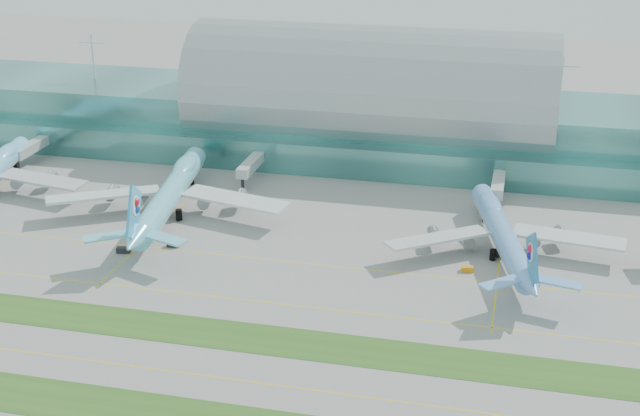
# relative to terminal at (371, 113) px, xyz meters

# --- Properties ---
(ground) EXTENTS (700.00, 700.00, 0.00)m
(ground) POSITION_rel_terminal_xyz_m (-0.01, -128.79, -14.23)
(ground) COLOR gray
(ground) RESTS_ON ground
(terminal) EXTENTS (340.00, 69.10, 36.00)m
(terminal) POSITION_rel_terminal_xyz_m (0.00, 0.00, 0.00)
(terminal) COLOR #3D7A75
(terminal) RESTS_ON ground
(grass_strip_far) EXTENTS (420.00, 12.00, 0.08)m
(grass_strip_far) POSITION_rel_terminal_xyz_m (-0.01, -126.79, -14.19)
(grass_strip_far) COLOR #2D591E
(grass_strip_far) RESTS_ON ground
(taxiline_b) EXTENTS (420.00, 0.35, 0.01)m
(taxiline_b) POSITION_rel_terminal_xyz_m (-0.01, -142.79, -14.22)
(taxiline_b) COLOR yellow
(taxiline_b) RESTS_ON ground
(taxiline_c) EXTENTS (420.00, 0.35, 0.01)m
(taxiline_c) POSITION_rel_terminal_xyz_m (-0.01, -110.79, -14.22)
(taxiline_c) COLOR yellow
(taxiline_c) RESTS_ON ground
(taxiline_d) EXTENTS (420.00, 0.35, 0.01)m
(taxiline_d) POSITION_rel_terminal_xyz_m (-0.01, -88.79, -14.22)
(taxiline_d) COLOR yellow
(taxiline_d) RESTS_ON ground
(airliner_b) EXTENTS (68.36, 78.24, 21.57)m
(airliner_b) POSITION_rel_terminal_xyz_m (-44.92, -65.60, -7.57)
(airliner_b) COLOR #67CEE2
(airliner_b) RESTS_ON ground
(airliner_c) EXTENTS (59.14, 68.26, 19.03)m
(airliner_c) POSITION_rel_terminal_xyz_m (46.65, -71.37, -8.36)
(airliner_c) COLOR #6BA7EB
(airliner_c) RESTS_ON ground
(gse_c) EXTENTS (3.68, 2.15, 1.50)m
(gse_c) POSITION_rel_terminal_xyz_m (-46.92, -93.33, -13.48)
(gse_c) COLOR black
(gse_c) RESTS_ON ground
(gse_d) EXTENTS (3.24, 2.01, 1.57)m
(gse_d) POSITION_rel_terminal_xyz_m (-35.99, -86.86, -13.44)
(gse_d) COLOR black
(gse_d) RESTS_ON ground
(gse_e) EXTENTS (3.06, 2.04, 1.26)m
(gse_e) POSITION_rel_terminal_xyz_m (39.31, -84.02, -13.60)
(gse_e) COLOR orange
(gse_e) RESTS_ON ground
(gse_f) EXTENTS (4.03, 2.42, 1.80)m
(gse_f) POSITION_rel_terminal_xyz_m (46.64, -73.50, -13.33)
(gse_f) COLOR black
(gse_f) RESTS_ON ground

